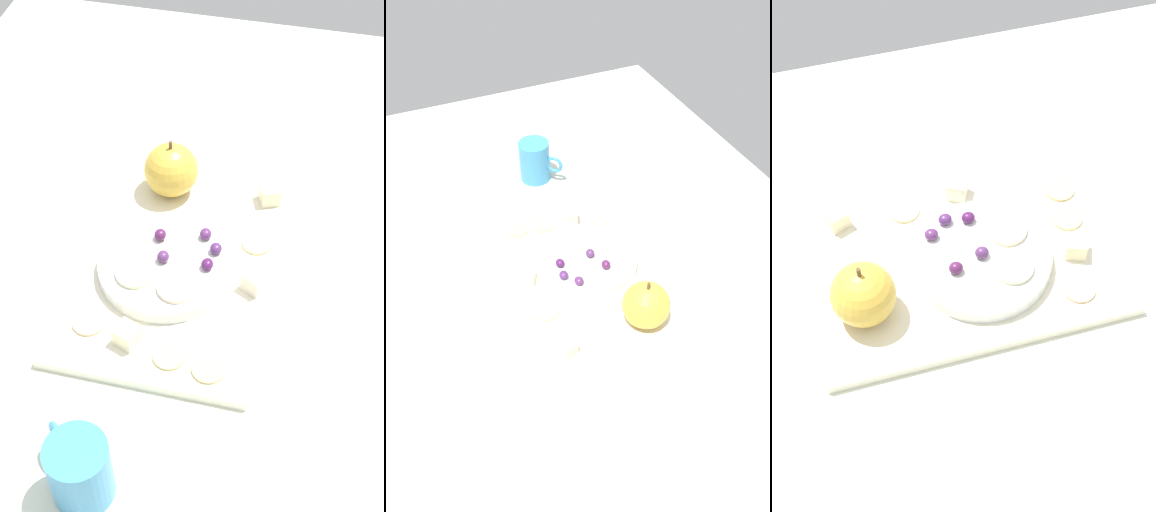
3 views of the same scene
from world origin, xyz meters
The scene contains 20 objects.
table centered at (0.00, 0.00, 1.70)cm, with size 139.74×94.82×3.40cm, color silver.
platter centered at (-3.99, 2.75, 4.14)cm, with size 39.61×26.23×1.49cm, color #EDE7CC.
serving_dish centered at (-1.74, 1.61, 5.90)cm, with size 17.81×17.81×2.02cm, color white.
apple_whole centered at (-17.36, -1.47, 8.86)cm, with size 7.95×7.95×7.95cm, color gold.
apple_stem centered at (-17.36, -1.47, 13.44)cm, with size 0.50×0.50×1.20cm, color brown.
cheese_cube_0 centered at (-1.58, 13.67, 6.23)cm, with size 2.70×2.70×2.70cm, color #F6E8CA.
cheese_cube_1 centered at (-18.26, 12.98, 6.23)cm, with size 2.70×2.70×2.70cm, color #F3E6BC.
cheese_cube_2 centered at (10.42, -0.17, 6.23)cm, with size 2.70×2.70×2.70cm, color #F9F0BE.
cracker_0 centered at (11.40, 5.54, 5.09)cm, with size 4.10×4.10×0.40cm, color #D3C47E.
cracker_1 centered at (-9.29, 12.74, 5.09)cm, with size 4.10×4.10×0.40cm, color #DDC087.
cracker_2 centered at (8.88, -5.57, 5.09)cm, with size 4.10×4.10×0.40cm, color #E4BF85.
cracker_3 centered at (12.16, 10.57, 5.09)cm, with size 4.10×4.10×0.40cm, color #DCC07E.
grape_0 centered at (-1.80, 1.38, 7.69)cm, with size 1.79×1.61×1.56cm, color #552D5E.
grape_1 centered at (-1.87, 7.29, 7.63)cm, with size 1.79×1.61×1.44cm, color #4C1B52.
grape_2 centered at (-5.54, -0.14, 7.70)cm, with size 1.79×1.61×1.57cm, color #521F4C.
grape_3 centered at (-4.83, 7.82, 7.63)cm, with size 1.79×1.61×1.45cm, color #502963.
grape_4 centered at (-7.15, 5.92, 7.63)cm, with size 1.79×1.61×1.45cm, color #572A60.
apple_slice_0 centered at (1.42, -1.55, 7.21)cm, with size 5.08×5.08×0.60cm, color beige.
apple_slice_1 centered at (2.50, 4.26, 7.21)cm, with size 5.08×5.08×0.60cm, color beige.
cup centered at (28.98, 0.56, 7.93)cm, with size 8.05×8.53×9.07cm.
Camera 2 is at (-62.96, 30.56, 74.62)cm, focal length 36.91 mm.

